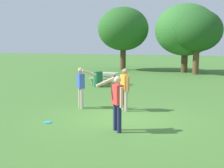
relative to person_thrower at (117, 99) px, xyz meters
The scene contains 10 objects.
ground_plane 1.64m from the person_thrower, 102.37° to the left, with size 120.00×120.00×0.00m, color #447530.
person_thrower is the anchor object (origin of this frame).
person_catcher 3.34m from the person_thrower, 135.93° to the left, with size 0.84×0.48×1.64m.
person_bystander 2.63m from the person_thrower, 103.84° to the left, with size 0.46×0.46×1.64m.
frisbee 2.62m from the person_thrower, behind, with size 0.25×0.25×0.03m, color #2D9EDB.
picnic_table_near 9.76m from the person_thrower, 114.80° to the left, with size 1.79×1.53×0.77m.
trash_can_beside_table 8.80m from the person_thrower, 117.93° to the left, with size 0.59×0.59×0.96m.
tree_tall_left 20.34m from the person_thrower, 108.68° to the left, with size 5.05×5.05×6.25m.
tree_broad_center 18.95m from the person_thrower, 91.04° to the left, with size 5.51×5.51×6.23m.
tree_far_right 17.62m from the person_thrower, 87.42° to the left, with size 4.20×4.20×5.51m.
Camera 1 is at (3.03, -8.68, 2.54)m, focal length 44.22 mm.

